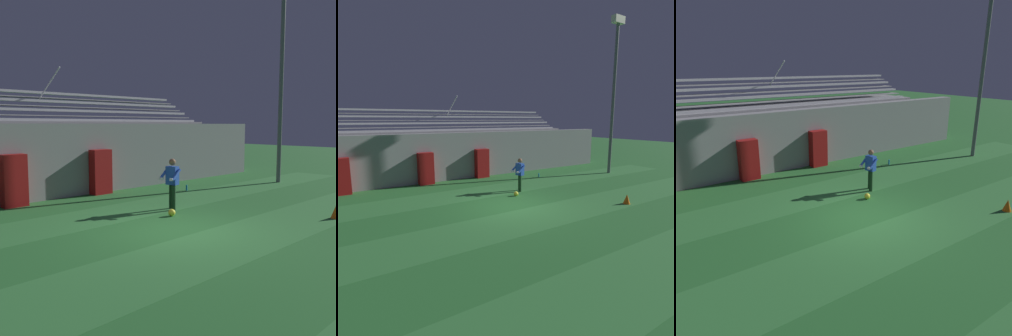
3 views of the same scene
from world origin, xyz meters
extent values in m
plane|color=#286B2D|center=(0.00, 0.00, 0.00)|extent=(80.00, 80.00, 0.00)
cube|color=#337A38|center=(0.00, -1.60, 0.00)|extent=(28.00, 2.20, 0.01)
cube|color=#337A38|center=(0.00, 2.79, 0.00)|extent=(28.00, 2.20, 0.01)
cube|color=gray|center=(0.00, 6.50, 1.40)|extent=(24.00, 0.60, 2.80)
cube|color=maroon|center=(-1.75, 5.95, 0.89)|extent=(0.82, 0.44, 1.78)
cube|color=maroon|center=(1.75, 5.95, 0.89)|extent=(0.82, 0.44, 1.78)
cube|color=gray|center=(0.00, 8.50, 1.45)|extent=(18.00, 3.20, 2.90)
cube|color=#B7B7BC|center=(0.00, 7.25, 2.95)|extent=(17.10, 0.36, 0.10)
cube|color=gray|center=(0.00, 7.05, 2.72)|extent=(17.10, 0.60, 0.04)
cube|color=#B7B7BC|center=(0.00, 7.95, 3.35)|extent=(17.10, 0.36, 0.10)
cube|color=gray|center=(0.00, 7.75, 3.12)|extent=(17.10, 0.60, 0.04)
cube|color=#B7B7BC|center=(0.00, 8.65, 3.75)|extent=(17.10, 0.36, 0.10)
cube|color=gray|center=(0.00, 8.45, 3.52)|extent=(17.10, 0.60, 0.04)
cube|color=#B7B7BC|center=(0.00, 9.35, 4.15)|extent=(17.10, 0.36, 0.10)
cube|color=gray|center=(0.00, 9.15, 3.92)|extent=(17.10, 0.60, 0.04)
cylinder|color=#B7B7BC|center=(0.72, 8.05, 4.40)|extent=(0.06, 1.93, 1.25)
cylinder|color=slate|center=(9.71, 2.65, 4.73)|extent=(0.20, 0.20, 9.47)
cylinder|color=#143319|center=(1.70, 1.79, 0.41)|extent=(0.17, 0.17, 0.82)
cylinder|color=#143319|center=(1.84, 2.05, 0.41)|extent=(0.17, 0.17, 0.82)
cube|color=#234CB2|center=(1.77, 1.92, 1.12)|extent=(0.31, 0.42, 0.60)
sphere|color=brown|center=(1.77, 1.92, 1.56)|extent=(0.22, 0.22, 0.22)
cylinder|color=#234CB2|center=(1.68, 1.66, 1.17)|extent=(0.49, 0.19, 0.37)
cylinder|color=#234CB2|center=(1.58, 2.13, 1.17)|extent=(0.49, 0.19, 0.37)
cube|color=silver|center=(1.48, 1.65, 1.04)|extent=(0.13, 0.13, 0.08)
cube|color=silver|center=(1.40, 2.05, 1.04)|extent=(0.13, 0.13, 0.08)
sphere|color=yellow|center=(1.08, 1.25, 0.11)|extent=(0.22, 0.22, 0.22)
cone|color=orange|center=(4.37, -2.36, 0.21)|extent=(0.30, 0.30, 0.42)
cylinder|color=#1E8CD8|center=(4.80, 4.10, 0.12)|extent=(0.07, 0.07, 0.24)
camera|label=1|loc=(-7.18, -7.04, 2.78)|focal=42.00mm
camera|label=2|loc=(-6.29, -9.33, 3.59)|focal=30.00mm
camera|label=3|loc=(-6.20, -7.59, 4.85)|focal=35.00mm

